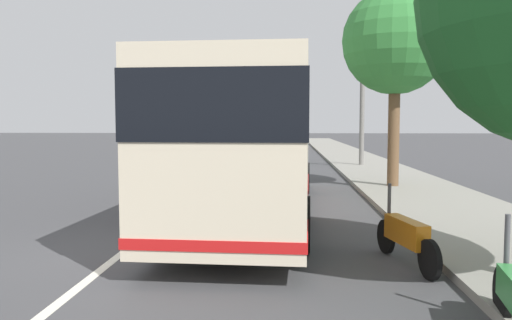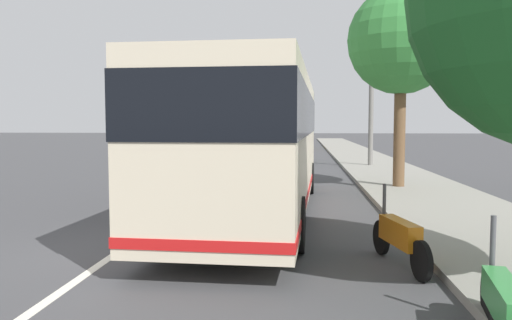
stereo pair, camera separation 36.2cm
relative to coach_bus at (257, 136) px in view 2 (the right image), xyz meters
The scene contains 10 objects.
ground_plane 5.07m from the coach_bus, 153.25° to the left, with size 220.00×220.00×0.00m, color #424244.
sidewalk_curb 7.88m from the coach_bus, 40.38° to the right, with size 110.00×3.60×0.14m, color gray.
lane_divider_line 6.50m from the coach_bus, 19.85° to the left, with size 110.00×0.16×0.01m, color silver.
coach_bus is the anchor object (origin of this frame).
motorcycle_by_tree 8.40m from the coach_bus, 157.94° to the right, with size 2.29×0.47×1.27m.
motorcycle_far_end 5.49m from the coach_bus, 149.55° to the right, with size 2.10×0.55×1.25m.
car_oncoming 17.13m from the coach_bus, ahead, with size 4.06×1.94×1.38m.
car_side_street 33.56m from the coach_bus, ahead, with size 4.09×1.89×1.56m.
roadside_tree_mid_block 7.24m from the coach_bus, 42.02° to the right, with size 3.58×3.58×6.83m.
utility_pole 14.61m from the coach_bus, 18.47° to the right, with size 0.25×0.25×6.62m, color slate.
Camera 2 is at (-8.48, -3.24, 2.27)m, focal length 35.59 mm.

